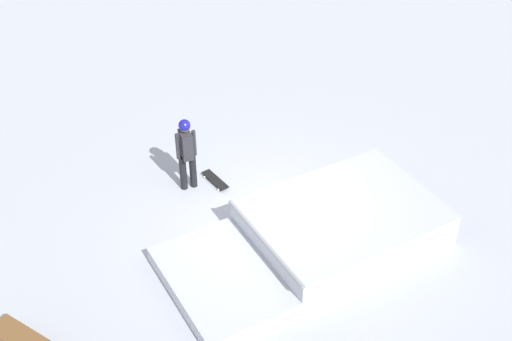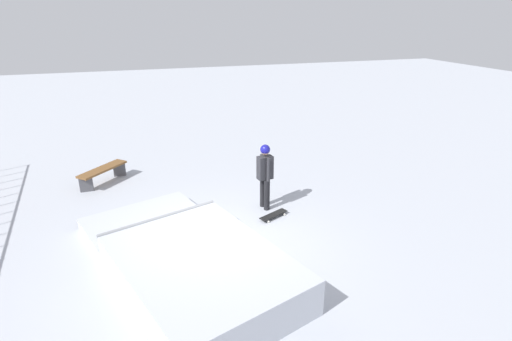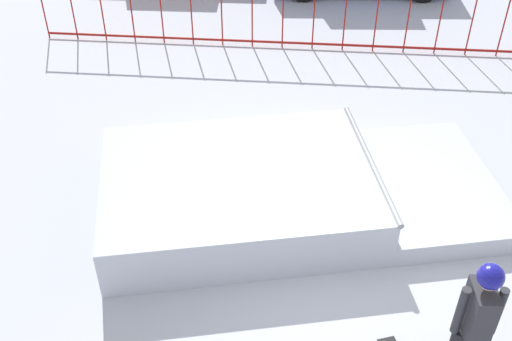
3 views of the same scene
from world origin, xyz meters
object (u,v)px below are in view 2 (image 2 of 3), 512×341
at_px(skater, 265,172).
at_px(park_bench, 103,172).
at_px(skate_ramp, 190,262).
at_px(skateboard, 274,215).

height_order(skater, park_bench, skater).
bearing_deg(skate_ramp, skater, -63.15).
xyz_separation_m(skate_ramp, skater, (2.33, -2.32, 0.69)).
relative_size(skate_ramp, skater, 3.44).
distance_m(skate_ramp, skateboard, 2.94).
bearing_deg(skate_ramp, park_bench, -0.44).
distance_m(skate_ramp, park_bench, 5.58).
xyz_separation_m(skate_ramp, skateboard, (1.74, -2.35, -0.24)).
bearing_deg(park_bench, skate_ramp, -162.21).
bearing_deg(park_bench, skateboard, -131.37).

